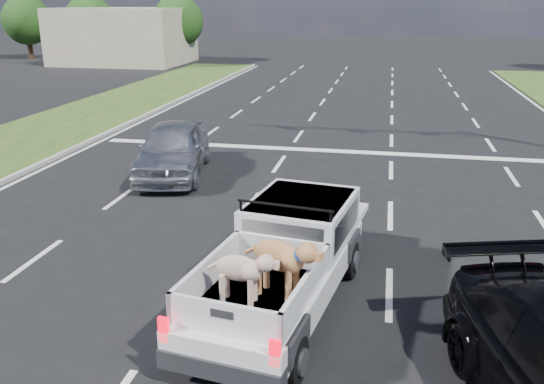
% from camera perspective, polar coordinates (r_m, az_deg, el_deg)
% --- Properties ---
extents(ground, '(160.00, 160.00, 0.00)m').
position_cam_1_polar(ground, '(10.68, 2.00, -9.13)').
color(ground, black).
rests_on(ground, ground).
extents(road_markings, '(17.75, 60.00, 0.01)m').
position_cam_1_polar(road_markings, '(16.73, 5.70, 1.18)').
color(road_markings, silver).
rests_on(road_markings, ground).
extents(curb_left, '(0.15, 60.00, 0.14)m').
position_cam_1_polar(curb_left, '(19.25, -22.37, 2.37)').
color(curb_left, gray).
rests_on(curb_left, ground).
extents(building_left, '(10.00, 8.00, 4.40)m').
position_cam_1_polar(building_left, '(50.27, -14.48, 14.75)').
color(building_left, tan).
rests_on(building_left, ground).
extents(tree_far_a, '(4.20, 4.20, 5.40)m').
position_cam_1_polar(tree_far_a, '(56.90, -23.14, 15.36)').
color(tree_far_a, '#332114').
rests_on(tree_far_a, ground).
extents(tree_far_b, '(4.20, 4.20, 5.40)m').
position_cam_1_polar(tree_far_b, '(53.81, -17.63, 15.85)').
color(tree_far_b, '#332114').
rests_on(tree_far_b, ground).
extents(tree_far_c, '(4.20, 4.20, 5.40)m').
position_cam_1_polar(tree_far_c, '(50.51, -9.30, 16.33)').
color(tree_far_c, '#332114').
rests_on(tree_far_c, ground).
extents(pickup_truck, '(2.45, 5.06, 1.82)m').
position_cam_1_polar(pickup_truck, '(9.59, 1.19, -6.76)').
color(pickup_truck, black).
rests_on(pickup_truck, ground).
extents(silver_sedan, '(2.70, 4.87, 1.57)m').
position_cam_1_polar(silver_sedan, '(17.29, -9.82, 4.25)').
color(silver_sedan, '#B5B7BD').
rests_on(silver_sedan, ground).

